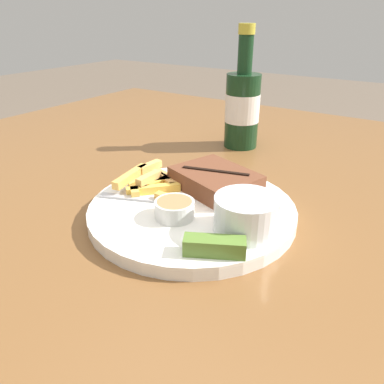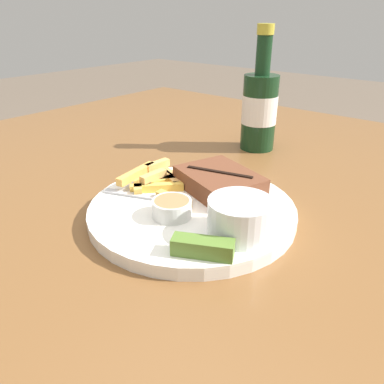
% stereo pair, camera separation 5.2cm
% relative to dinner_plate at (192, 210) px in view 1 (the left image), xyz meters
% --- Properties ---
extents(dining_table, '(1.45, 1.40, 0.72)m').
position_rel_dinner_plate_xyz_m(dining_table, '(0.00, 0.00, -0.07)').
color(dining_table, brown).
rests_on(dining_table, ground_plane).
extents(dinner_plate, '(0.29, 0.29, 0.02)m').
position_rel_dinner_plate_xyz_m(dinner_plate, '(0.00, 0.00, 0.00)').
color(dinner_plate, white).
rests_on(dinner_plate, dining_table).
extents(steak_portion, '(0.15, 0.13, 0.03)m').
position_rel_dinner_plate_xyz_m(steak_portion, '(0.00, 0.06, 0.02)').
color(steak_portion, brown).
rests_on(steak_portion, dinner_plate).
extents(fries_pile, '(0.14, 0.11, 0.02)m').
position_rel_dinner_plate_xyz_m(fries_pile, '(-0.08, 0.01, 0.02)').
color(fries_pile, gold).
rests_on(fries_pile, dinner_plate).
extents(coleslaw_cup, '(0.08, 0.08, 0.05)m').
position_rel_dinner_plate_xyz_m(coleslaw_cup, '(0.09, -0.02, 0.04)').
color(coleslaw_cup, white).
rests_on(coleslaw_cup, dinner_plate).
extents(dipping_sauce_cup, '(0.05, 0.05, 0.02)m').
position_rel_dinner_plate_xyz_m(dipping_sauce_cup, '(0.00, -0.04, 0.02)').
color(dipping_sauce_cup, silver).
rests_on(dipping_sauce_cup, dinner_plate).
extents(pickle_spear, '(0.07, 0.05, 0.02)m').
position_rel_dinner_plate_xyz_m(pickle_spear, '(0.09, -0.08, 0.02)').
color(pickle_spear, '#567A2D').
rests_on(pickle_spear, dinner_plate).
extents(fork_utensil, '(0.13, 0.06, 0.00)m').
position_rel_dinner_plate_xyz_m(fork_utensil, '(-0.07, -0.03, 0.01)').
color(fork_utensil, '#B7B7BC').
rests_on(fork_utensil, dinner_plate).
extents(beer_bottle, '(0.07, 0.07, 0.24)m').
position_rel_dinner_plate_xyz_m(beer_bottle, '(-0.08, 0.31, 0.08)').
color(beer_bottle, '#143319').
rests_on(beer_bottle, dining_table).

